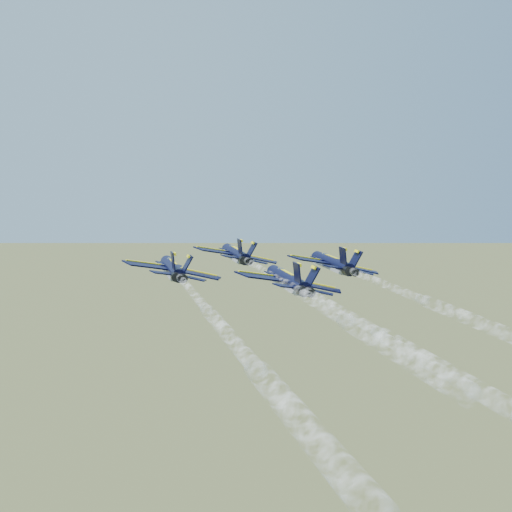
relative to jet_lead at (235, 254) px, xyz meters
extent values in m
cylinder|color=black|center=(0.01, -0.34, 0.04)|extent=(2.10, 13.47, 2.04)
cone|color=black|center=(-0.03, 7.70, 0.04)|extent=(2.05, 2.65, 2.04)
ellipsoid|color=black|center=(0.11, 3.11, 0.58)|extent=(1.15, 2.44, 1.02)
cube|color=gray|center=(-0.12, -0.34, -0.61)|extent=(1.64, 12.08, 0.76)
cube|color=black|center=(-3.39, -1.17, 0.64)|extent=(6.53, 4.90, 1.38)
cube|color=#FFEB0D|center=(-3.37, 0.55, 0.74)|extent=(5.46, 2.10, 1.38)
cube|color=black|center=(3.37, -1.14, -0.76)|extent=(6.51, 4.86, 1.38)
cube|color=#FFEB0D|center=(3.38, 0.59, -0.67)|extent=(5.48, 2.05, 1.38)
cube|color=black|center=(-2.05, -6.78, 0.47)|extent=(3.03, 2.49, 0.68)
cube|color=black|center=(2.13, -6.76, -0.40)|extent=(3.03, 2.48, 0.68)
cube|color=black|center=(-0.52, -6.06, 1.60)|extent=(0.46, 2.23, 2.64)
cube|color=black|center=(1.17, -6.05, 1.25)|extent=(1.46, 2.24, 2.37)
cylinder|color=black|center=(-0.42, -7.48, 0.03)|extent=(1.33, 1.22, 1.32)
cylinder|color=black|center=(0.47, -7.48, -0.16)|extent=(1.33, 1.22, 1.32)
cylinder|color=black|center=(-11.27, -13.20, 0.04)|extent=(2.10, 13.47, 2.04)
cone|color=black|center=(-11.31, -5.15, 0.04)|extent=(2.05, 2.65, 2.04)
ellipsoid|color=black|center=(-11.17, -9.75, 0.58)|extent=(1.15, 2.44, 1.02)
cube|color=gray|center=(-11.40, -13.20, -0.61)|extent=(1.64, 12.08, 0.76)
cube|color=black|center=(-14.66, -14.03, 0.64)|extent=(6.53, 4.90, 1.38)
cube|color=#FFEB0D|center=(-14.65, -12.30, 0.74)|extent=(5.46, 2.10, 1.38)
cube|color=black|center=(-7.91, -13.99, -0.76)|extent=(6.51, 4.86, 1.38)
cube|color=#FFEB0D|center=(-7.89, -12.27, -0.67)|extent=(5.48, 2.05, 1.38)
cube|color=black|center=(-13.32, -19.63, 0.47)|extent=(3.03, 2.49, 0.68)
cube|color=black|center=(-9.15, -19.61, -0.40)|extent=(3.03, 2.48, 0.68)
cube|color=black|center=(-11.80, -18.92, 1.60)|extent=(0.46, 2.23, 2.64)
cube|color=black|center=(-10.11, -18.91, 1.25)|extent=(1.46, 2.24, 2.37)
cylinder|color=black|center=(-11.70, -20.34, 0.03)|extent=(1.33, 1.22, 1.32)
cylinder|color=black|center=(-10.81, -20.33, -0.16)|extent=(1.33, 1.22, 1.32)
cylinder|color=black|center=(11.15, -13.34, 0.04)|extent=(2.10, 13.47, 2.04)
cone|color=black|center=(11.11, -5.29, 0.04)|extent=(2.05, 2.65, 2.04)
ellipsoid|color=black|center=(11.25, -9.89, 0.58)|extent=(1.15, 2.44, 1.02)
cube|color=gray|center=(11.01, -13.34, -0.61)|extent=(1.64, 12.08, 0.76)
cube|color=black|center=(7.75, -14.17, 0.64)|extent=(6.53, 4.90, 1.38)
cube|color=#FFEB0D|center=(7.77, -12.45, 0.74)|extent=(5.46, 2.10, 1.38)
cube|color=black|center=(14.51, -14.14, -0.76)|extent=(6.51, 4.86, 1.38)
cube|color=#FFEB0D|center=(14.52, -12.41, -0.67)|extent=(5.48, 2.05, 1.38)
cube|color=black|center=(9.09, -19.78, 0.47)|extent=(3.03, 2.49, 0.68)
cube|color=black|center=(13.27, -19.76, -0.40)|extent=(3.03, 2.48, 0.68)
cube|color=black|center=(10.62, -19.06, 1.60)|extent=(0.46, 2.23, 2.64)
cube|color=black|center=(12.31, -19.05, 1.25)|extent=(1.46, 2.24, 2.37)
cylinder|color=black|center=(10.71, -20.48, 0.03)|extent=(1.33, 1.22, 1.32)
cylinder|color=black|center=(11.61, -20.47, -0.16)|extent=(1.33, 1.22, 1.32)
cylinder|color=black|center=(1.13, -25.82, 0.04)|extent=(2.10, 13.47, 2.04)
cone|color=black|center=(1.09, -17.77, 0.04)|extent=(2.05, 2.65, 2.04)
ellipsoid|color=black|center=(1.23, -22.37, 0.58)|extent=(1.15, 2.44, 1.02)
cube|color=gray|center=(1.00, -25.82, -0.61)|extent=(1.64, 12.08, 0.76)
cube|color=black|center=(-2.26, -26.65, 0.64)|extent=(6.53, 4.90, 1.38)
cube|color=#FFEB0D|center=(-2.25, -24.92, 0.74)|extent=(5.46, 2.10, 1.38)
cube|color=black|center=(4.49, -26.62, -0.76)|extent=(6.51, 4.86, 1.38)
cube|color=#FFEB0D|center=(4.51, -24.89, -0.67)|extent=(5.48, 2.05, 1.38)
cube|color=black|center=(-0.92, -32.25, 0.47)|extent=(3.03, 2.49, 0.68)
cube|color=black|center=(3.25, -32.23, -0.40)|extent=(3.03, 2.48, 0.68)
cube|color=black|center=(0.60, -31.54, 1.60)|extent=(0.46, 2.23, 2.64)
cube|color=black|center=(2.29, -31.53, 1.25)|extent=(1.46, 2.24, 2.37)
cylinder|color=black|center=(0.70, -32.96, 0.03)|extent=(1.33, 1.22, 1.32)
cylinder|color=black|center=(1.59, -32.95, -0.16)|extent=(1.33, 1.22, 1.32)
cylinder|color=white|center=(0.09, -17.84, 0.04)|extent=(1.18, 21.56, 1.08)
cylinder|color=white|center=(0.19, -38.18, 0.04)|extent=(1.59, 21.57, 1.49)
cylinder|color=white|center=(0.28, -58.52, 0.04)|extent=(2.07, 21.57, 1.97)
cylinder|color=white|center=(-11.18, -30.70, 0.04)|extent=(1.18, 21.56, 1.08)
cylinder|color=white|center=(-11.09, -51.03, 0.04)|extent=(1.59, 21.57, 1.49)
cylinder|color=white|center=(-10.99, -71.37, 0.04)|extent=(2.07, 21.57, 1.97)
cylinder|color=white|center=(11.23, -30.84, 0.04)|extent=(1.18, 21.56, 1.08)
cylinder|color=white|center=(11.33, -51.18, 0.04)|extent=(1.59, 21.57, 1.49)
cylinder|color=white|center=(1.22, -43.32, 0.04)|extent=(1.18, 21.56, 1.08)
cylinder|color=white|center=(1.31, -63.66, 0.04)|extent=(1.59, 21.57, 1.49)
camera|label=1|loc=(-21.98, -106.99, 14.06)|focal=50.00mm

